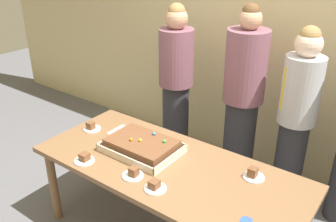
{
  "coord_description": "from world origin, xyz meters",
  "views": [
    {
      "loc": [
        1.32,
        -1.79,
        2.22
      ],
      "look_at": [
        -0.11,
        0.15,
        1.08
      ],
      "focal_mm": 38.66,
      "sensor_mm": 36.0,
      "label": 1
    }
  ],
  "objects_px": {
    "plated_slice_near_right": "(133,174)",
    "person_far_right_suit": "(243,100)",
    "plated_slice_near_left": "(91,127)",
    "plated_slice_far_left": "(84,159)",
    "person_serving_front": "(296,118)",
    "person_green_shirt_behind": "(176,86)",
    "party_table": "(168,174)",
    "plated_slice_far_right": "(253,174)",
    "cake_server_utensil": "(116,129)",
    "plated_slice_center_front": "(155,186)",
    "sheet_cake": "(142,146)"
  },
  "relations": [
    {
      "from": "plated_slice_far_left",
      "to": "person_far_right_suit",
      "type": "xyz_separation_m",
      "value": [
        0.62,
        1.34,
        0.16
      ]
    },
    {
      "from": "plated_slice_near_left",
      "to": "plated_slice_far_left",
      "type": "distance_m",
      "value": 0.5
    },
    {
      "from": "person_serving_front",
      "to": "party_table",
      "type": "bearing_deg",
      "value": 11.47
    },
    {
      "from": "plated_slice_center_front",
      "to": "person_far_right_suit",
      "type": "relative_size",
      "value": 0.08
    },
    {
      "from": "plated_slice_near_left",
      "to": "sheet_cake",
      "type": "bearing_deg",
      "value": -1.11
    },
    {
      "from": "person_serving_front",
      "to": "sheet_cake",
      "type": "bearing_deg",
      "value": 0.0
    },
    {
      "from": "cake_server_utensil",
      "to": "person_green_shirt_behind",
      "type": "relative_size",
      "value": 0.12
    },
    {
      "from": "plated_slice_far_left",
      "to": "person_far_right_suit",
      "type": "height_order",
      "value": "person_far_right_suit"
    },
    {
      "from": "person_green_shirt_behind",
      "to": "cake_server_utensil",
      "type": "bearing_deg",
      "value": -24.13
    },
    {
      "from": "plated_slice_far_right",
      "to": "person_green_shirt_behind",
      "type": "distance_m",
      "value": 1.42
    },
    {
      "from": "plated_slice_near_left",
      "to": "plated_slice_far_right",
      "type": "xyz_separation_m",
      "value": [
        1.43,
        0.18,
        0.0
      ]
    },
    {
      "from": "plated_slice_far_right",
      "to": "person_green_shirt_behind",
      "type": "relative_size",
      "value": 0.09
    },
    {
      "from": "plated_slice_near_right",
      "to": "plated_slice_far_left",
      "type": "height_order",
      "value": "plated_slice_near_right"
    },
    {
      "from": "cake_server_utensil",
      "to": "person_serving_front",
      "type": "height_order",
      "value": "person_serving_front"
    },
    {
      "from": "party_table",
      "to": "plated_slice_near_right",
      "type": "relative_size",
      "value": 13.61
    },
    {
      "from": "plated_slice_near_left",
      "to": "party_table",
      "type": "bearing_deg",
      "value": -3.07
    },
    {
      "from": "party_table",
      "to": "plated_slice_center_front",
      "type": "distance_m",
      "value": 0.31
    },
    {
      "from": "person_serving_front",
      "to": "person_green_shirt_behind",
      "type": "height_order",
      "value": "person_green_shirt_behind"
    },
    {
      "from": "plated_slice_near_right",
      "to": "person_far_right_suit",
      "type": "distance_m",
      "value": 1.29
    },
    {
      "from": "party_table",
      "to": "plated_slice_near_left",
      "type": "height_order",
      "value": "plated_slice_near_left"
    },
    {
      "from": "sheet_cake",
      "to": "plated_slice_center_front",
      "type": "distance_m",
      "value": 0.49
    },
    {
      "from": "sheet_cake",
      "to": "plated_slice_near_right",
      "type": "distance_m",
      "value": 0.34
    },
    {
      "from": "sheet_cake",
      "to": "cake_server_utensil",
      "type": "height_order",
      "value": "sheet_cake"
    },
    {
      "from": "plated_slice_far_left",
      "to": "person_serving_front",
      "type": "bearing_deg",
      "value": 51.2
    },
    {
      "from": "plated_slice_far_left",
      "to": "person_green_shirt_behind",
      "type": "relative_size",
      "value": 0.09
    },
    {
      "from": "plated_slice_center_front",
      "to": "plated_slice_far_right",
      "type": "bearing_deg",
      "value": 46.99
    },
    {
      "from": "plated_slice_near_right",
      "to": "plated_slice_center_front",
      "type": "distance_m",
      "value": 0.21
    },
    {
      "from": "plated_slice_center_front",
      "to": "plated_slice_near_left",
      "type": "bearing_deg",
      "value": 161.25
    },
    {
      "from": "party_table",
      "to": "person_far_right_suit",
      "type": "xyz_separation_m",
      "value": [
        0.09,
        1.01,
        0.26
      ]
    },
    {
      "from": "plated_slice_center_front",
      "to": "person_green_shirt_behind",
      "type": "bearing_deg",
      "value": 119.77
    },
    {
      "from": "plated_slice_center_front",
      "to": "sheet_cake",
      "type": "bearing_deg",
      "value": 140.11
    },
    {
      "from": "cake_server_utensil",
      "to": "plated_slice_near_left",
      "type": "bearing_deg",
      "value": -145.5
    },
    {
      "from": "plated_slice_far_right",
      "to": "cake_server_utensil",
      "type": "xyz_separation_m",
      "value": [
        -1.25,
        -0.06,
        -0.02
      ]
    },
    {
      "from": "person_green_shirt_behind",
      "to": "person_far_right_suit",
      "type": "bearing_deg",
      "value": 71.78
    },
    {
      "from": "party_table",
      "to": "person_far_right_suit",
      "type": "height_order",
      "value": "person_far_right_suit"
    },
    {
      "from": "party_table",
      "to": "sheet_cake",
      "type": "relative_size",
      "value": 3.52
    },
    {
      "from": "cake_server_utensil",
      "to": "person_far_right_suit",
      "type": "xyz_separation_m",
      "value": [
        0.78,
        0.84,
        0.18
      ]
    },
    {
      "from": "plated_slice_near_right",
      "to": "plated_slice_far_left",
      "type": "relative_size",
      "value": 1.0
    },
    {
      "from": "plated_slice_near_left",
      "to": "person_far_right_suit",
      "type": "xyz_separation_m",
      "value": [
        0.95,
        0.96,
        0.16
      ]
    },
    {
      "from": "plated_slice_near_right",
      "to": "plated_slice_near_left",
      "type": "bearing_deg",
      "value": 157.9
    },
    {
      "from": "plated_slice_near_left",
      "to": "plated_slice_far_right",
      "type": "height_order",
      "value": "plated_slice_far_right"
    },
    {
      "from": "sheet_cake",
      "to": "person_far_right_suit",
      "type": "bearing_deg",
      "value": 69.12
    },
    {
      "from": "plated_slice_center_front",
      "to": "person_green_shirt_behind",
      "type": "xyz_separation_m",
      "value": [
        -0.72,
        1.26,
        0.14
      ]
    },
    {
      "from": "sheet_cake",
      "to": "cake_server_utensil",
      "type": "bearing_deg",
      "value": 161.94
    },
    {
      "from": "sheet_cake",
      "to": "plated_slice_near_right",
      "type": "height_order",
      "value": "sheet_cake"
    },
    {
      "from": "plated_slice_near_left",
      "to": "plated_slice_near_right",
      "type": "height_order",
      "value": "plated_slice_near_right"
    },
    {
      "from": "plated_slice_near_right",
      "to": "cake_server_utensil",
      "type": "xyz_separation_m",
      "value": [
        -0.57,
        0.43,
        -0.02
      ]
    },
    {
      "from": "sheet_cake",
      "to": "plated_slice_far_right",
      "type": "distance_m",
      "value": 0.87
    },
    {
      "from": "plated_slice_near_right",
      "to": "person_far_right_suit",
      "type": "relative_size",
      "value": 0.08
    },
    {
      "from": "person_serving_front",
      "to": "person_green_shirt_behind",
      "type": "relative_size",
      "value": 0.96
    }
  ]
}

